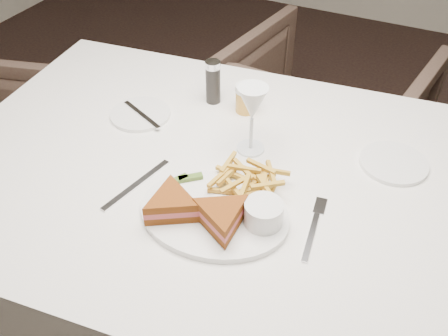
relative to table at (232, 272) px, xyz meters
name	(u,v)px	position (x,y,z in m)	size (l,w,h in m)	color
ground	(252,292)	(-0.02, 0.21, -0.38)	(5.00, 5.00, 0.00)	black
table	(232,272)	(0.00, 0.00, 0.00)	(1.41, 0.94, 0.75)	white
chair_far	(318,121)	(-0.01, 0.83, -0.01)	(0.71, 0.67, 0.73)	#49372D
table_setting	(229,174)	(0.01, -0.05, 0.41)	(0.81, 0.56, 0.18)	white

